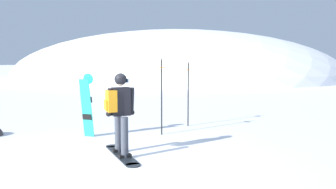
% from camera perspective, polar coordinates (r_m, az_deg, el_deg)
% --- Properties ---
extents(ground_plane, '(300.00, 300.00, 0.00)m').
position_cam_1_polar(ground_plane, '(6.87, -10.12, -10.99)').
color(ground_plane, white).
extents(ridge_peak_main, '(38.07, 34.26, 11.17)m').
position_cam_1_polar(ridge_peak_main, '(40.83, 0.88, 2.83)').
color(ridge_peak_main, white).
rests_on(ridge_peak_main, ground).
extents(snowboarder_main, '(1.35, 1.41, 1.71)m').
position_cam_1_polar(snowboarder_main, '(7.02, -8.17, -2.92)').
color(snowboarder_main, black).
rests_on(snowboarder_main, ground).
extents(spare_snowboard, '(0.28, 0.25, 1.65)m').
position_cam_1_polar(spare_snowboard, '(8.93, -13.50, -1.74)').
color(spare_snowboard, '#23B7A3').
rests_on(spare_snowboard, ground).
extents(piste_marker_near, '(0.20, 0.20, 2.05)m').
position_cam_1_polar(piste_marker_near, '(8.95, -1.09, 0.55)').
color(piste_marker_near, black).
rests_on(piste_marker_near, ground).
extents(piste_marker_far, '(0.20, 0.20, 1.96)m').
position_cam_1_polar(piste_marker_far, '(10.20, 3.42, 0.90)').
color(piste_marker_far, black).
rests_on(piste_marker_far, ground).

